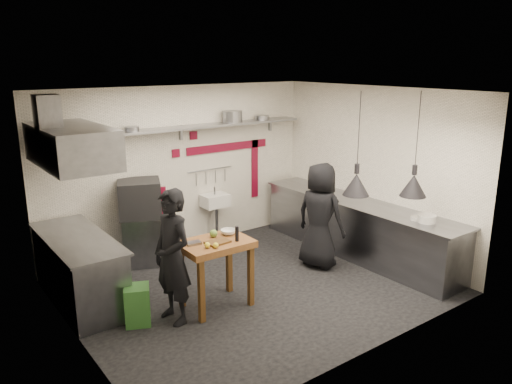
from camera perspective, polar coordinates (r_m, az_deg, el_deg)
floor at (r=7.39m, az=-0.23°, el=-10.80°), size 5.00×5.00×0.00m
ceiling at (r=6.67m, az=-0.25°, el=11.41°), size 5.00×5.00×0.00m
wall_back at (r=8.64m, az=-8.53°, el=2.67°), size 5.00×0.04×2.80m
wall_front at (r=5.43m, az=13.06°, el=-4.94°), size 5.00×0.04×2.80m
wall_left at (r=5.84m, az=-20.45°, el=-4.09°), size 0.04×4.20×2.80m
wall_right at (r=8.58m, az=13.34°, el=2.35°), size 0.04×4.20×2.80m
red_band_horiz at (r=9.04m, az=-3.22°, el=5.17°), size 1.70×0.02×0.14m
red_band_vert at (r=9.47m, az=-0.14°, el=2.68°), size 0.14×0.02×1.10m
red_tile_a at (r=8.64m, az=-7.14°, el=6.43°), size 0.14×0.02×0.14m
red_tile_b at (r=8.52m, az=-9.14°, el=4.40°), size 0.14×0.02×0.14m
back_shelf at (r=8.36m, az=-8.13°, el=7.29°), size 4.60×0.34×0.04m
shelf_bracket_left at (r=7.80m, az=-21.02°, el=5.17°), size 0.04×0.06×0.24m
shelf_bracket_mid at (r=8.50m, az=-8.60°, el=6.72°), size 0.04×0.06×0.24m
shelf_bracket_right at (r=9.53m, az=1.60°, el=7.76°), size 0.04×0.06×0.24m
pan_far_left at (r=7.78m, az=-17.38°, el=6.69°), size 0.31×0.31×0.09m
pan_mid_left at (r=7.96m, az=-14.01°, el=7.02°), size 0.26×0.26×0.07m
stock_pot at (r=8.83m, az=-2.71°, el=8.61°), size 0.42×0.42×0.20m
pan_right at (r=9.21m, az=0.68°, el=8.51°), size 0.28×0.28×0.08m
oven_stand at (r=8.28m, az=-12.72°, el=-5.29°), size 0.82×0.79×0.80m
combi_oven at (r=8.06m, az=-13.17°, el=-0.72°), size 0.83×0.80×0.58m
oven_door at (r=7.82m, az=-12.21°, el=-1.14°), size 0.52×0.24×0.46m
oven_glass at (r=7.79m, az=-12.19°, el=-1.21°), size 0.32×0.15×0.34m
hand_sink at (r=8.90m, az=-4.71°, el=-0.97°), size 0.46×0.34×0.22m
sink_tap at (r=8.85m, az=-4.74°, el=0.16°), size 0.03×0.03×0.14m
sink_drain at (r=9.00m, az=-4.52°, el=-3.72°), size 0.06×0.06×0.66m
utensil_rail at (r=8.88m, az=-5.27°, el=2.59°), size 0.90×0.02×0.02m
counter_right at (r=8.58m, az=11.45°, el=-4.15°), size 0.70×3.80×0.90m
counter_right_top at (r=8.44m, az=11.61°, el=-1.16°), size 0.76×3.90×0.03m
plate_stack at (r=7.62m, az=18.92°, el=-2.89°), size 0.30×0.30×0.11m
small_bowl_right at (r=7.69m, az=17.91°, el=-2.87°), size 0.25×0.25×0.05m
counter_left at (r=7.21m, az=-19.50°, el=-8.48°), size 0.70×1.90×0.90m
counter_left_top at (r=7.05m, az=-19.83°, el=-5.00°), size 0.76×2.00×0.03m
extractor_hood at (r=6.76m, az=-20.34°, el=4.98°), size 0.78×1.60×0.50m
hood_duct at (r=6.64m, az=-22.73°, el=8.09°), size 0.28×0.28×0.50m
green_bin at (r=6.53m, az=-13.38°, el=-12.46°), size 0.40×0.40×0.50m
prep_table at (r=6.72m, az=-4.59°, el=-9.29°), size 0.93×0.66×0.92m
cutting_board at (r=6.47m, az=-4.41°, el=-5.71°), size 0.32×0.24×0.02m
pepper_mill at (r=6.49m, az=-2.19°, el=-4.79°), size 0.06×0.06×0.20m
lemon_a at (r=6.30m, az=-5.59°, el=-6.05°), size 0.08×0.08×0.07m
lemon_b at (r=6.29m, az=-4.63°, el=-6.09°), size 0.08×0.08×0.07m
veg_ball at (r=6.67m, az=-4.88°, el=-4.74°), size 0.13×0.13×0.10m
steel_tray at (r=6.46m, az=-7.16°, el=-5.81°), size 0.20×0.15×0.03m
bowl at (r=6.76m, az=-3.18°, el=-4.58°), size 0.25×0.25×0.07m
heat_lamp_near at (r=7.06m, az=11.61°, el=5.35°), size 0.49×0.49×1.46m
heat_lamp_far at (r=7.25m, az=17.90°, el=5.14°), size 0.50×0.50×1.47m
chef_left at (r=6.27m, az=-9.53°, el=-7.32°), size 0.48×0.67×1.72m
chef_right at (r=7.89m, az=7.33°, el=-2.68°), size 0.72×0.93×1.68m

